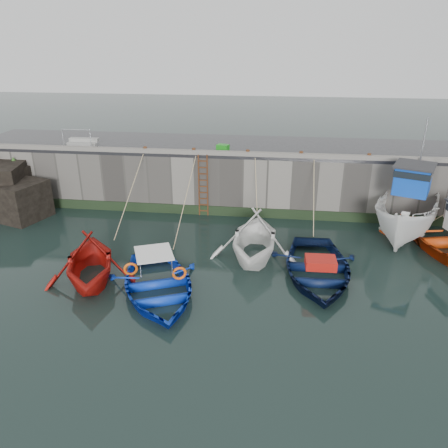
# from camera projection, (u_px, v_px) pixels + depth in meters

# --- Properties ---
(ground) EXTENTS (120.00, 120.00, 0.00)m
(ground) POSITION_uv_depth(u_px,v_px,m) (213.00, 338.00, 13.45)
(ground) COLOR black
(ground) RESTS_ON ground
(quay_back) EXTENTS (30.00, 5.00, 3.00)m
(quay_back) POSITION_uv_depth(u_px,v_px,m) (247.00, 174.00, 24.24)
(quay_back) COLOR slate
(quay_back) RESTS_ON ground
(road_back) EXTENTS (30.00, 5.00, 0.16)m
(road_back) POSITION_uv_depth(u_px,v_px,m) (247.00, 146.00, 23.62)
(road_back) COLOR black
(road_back) RESTS_ON quay_back
(kerb_back) EXTENTS (30.00, 0.30, 0.20)m
(kerb_back) POSITION_uv_depth(u_px,v_px,m) (243.00, 154.00, 21.41)
(kerb_back) COLOR slate
(kerb_back) RESTS_ON road_back
(algae_back) EXTENTS (30.00, 0.08, 0.50)m
(algae_back) POSITION_uv_depth(u_px,v_px,m) (242.00, 212.00, 22.42)
(algae_back) COLOR black
(algae_back) RESTS_ON ground
(ladder) EXTENTS (0.51, 0.08, 3.20)m
(ladder) POSITION_uv_depth(u_px,v_px,m) (203.00, 186.00, 22.08)
(ladder) COLOR #3F1E0F
(ladder) RESTS_ON ground
(boat_near_white) EXTENTS (4.87, 5.22, 2.24)m
(boat_near_white) POSITION_uv_depth(u_px,v_px,m) (92.00, 280.00, 16.66)
(boat_near_white) COLOR #A9150E
(boat_near_white) RESTS_ON ground
(boat_near_white_rope) EXTENTS (0.04, 5.31, 3.10)m
(boat_near_white_rope) POSITION_uv_depth(u_px,v_px,m) (132.00, 229.00, 21.05)
(boat_near_white_rope) COLOR tan
(boat_near_white_rope) RESTS_ON ground
(boat_near_blue) EXTENTS (5.38, 6.17, 1.07)m
(boat_near_blue) POSITION_uv_depth(u_px,v_px,m) (158.00, 292.00, 15.85)
(boat_near_blue) COLOR #0D36C3
(boat_near_blue) RESTS_ON ground
(boat_near_blue_rope) EXTENTS (0.04, 5.79, 3.10)m
(boat_near_blue_rope) POSITION_uv_depth(u_px,v_px,m) (187.00, 234.00, 20.48)
(boat_near_blue_rope) COLOR tan
(boat_near_blue_rope) RESTS_ON ground
(boat_near_blacktrim) EXTENTS (4.06, 4.66, 2.39)m
(boat_near_blacktrim) POSITION_uv_depth(u_px,v_px,m) (254.00, 257.00, 18.42)
(boat_near_blacktrim) COLOR white
(boat_near_blacktrim) RESTS_ON ground
(boat_near_blacktrim_rope) EXTENTS (0.04, 3.24, 3.10)m
(boat_near_blacktrim_rope) POSITION_uv_depth(u_px,v_px,m) (258.00, 224.00, 21.57)
(boat_near_blacktrim_rope) COLOR tan
(boat_near_blacktrim_rope) RESTS_ON ground
(boat_near_navy) EXTENTS (3.94, 5.41, 1.10)m
(boat_near_navy) POSITION_uv_depth(u_px,v_px,m) (316.00, 275.00, 17.00)
(boat_near_navy) COLOR #091538
(boat_near_navy) RESTS_ON ground
(boat_near_navy_rope) EXTENTS (0.04, 4.10, 3.10)m
(boat_near_navy_rope) POSITION_uv_depth(u_px,v_px,m) (311.00, 232.00, 20.72)
(boat_near_navy_rope) COLOR tan
(boat_near_navy_rope) RESTS_ON ground
(boat_far_white) EXTENTS (4.90, 7.19, 5.60)m
(boat_far_white) POSITION_uv_depth(u_px,v_px,m) (408.00, 213.00, 20.03)
(boat_far_white) COLOR white
(boat_far_white) RESTS_ON ground
(fish_crate) EXTENTS (0.69, 0.56, 0.30)m
(fish_crate) POSITION_uv_depth(u_px,v_px,m) (223.00, 147.00, 22.38)
(fish_crate) COLOR #188017
(fish_crate) RESTS_ON road_back
(railing) EXTENTS (1.60, 1.05, 1.00)m
(railing) POSITION_uv_depth(u_px,v_px,m) (83.00, 142.00, 23.39)
(railing) COLOR #A5A8AD
(railing) RESTS_ON road_back
(bollard_a) EXTENTS (0.18, 0.18, 0.28)m
(bollard_a) POSITION_uv_depth(u_px,v_px,m) (145.00, 149.00, 22.07)
(bollard_a) COLOR #3F1E0F
(bollard_a) RESTS_ON road_back
(bollard_b) EXTENTS (0.18, 0.18, 0.28)m
(bollard_b) POSITION_uv_depth(u_px,v_px,m) (194.00, 151.00, 21.77)
(bollard_b) COLOR #3F1E0F
(bollard_b) RESTS_ON road_back
(bollard_c) EXTENTS (0.18, 0.18, 0.28)m
(bollard_c) POSITION_uv_depth(u_px,v_px,m) (248.00, 153.00, 21.46)
(bollard_c) COLOR #3F1E0F
(bollard_c) RESTS_ON road_back
(bollard_d) EXTENTS (0.18, 0.18, 0.28)m
(bollard_d) POSITION_uv_depth(u_px,v_px,m) (301.00, 154.00, 21.15)
(bollard_d) COLOR #3F1E0F
(bollard_d) RESTS_ON road_back
(bollard_e) EXTENTS (0.18, 0.18, 0.28)m
(bollard_e) POSITION_uv_depth(u_px,v_px,m) (369.00, 156.00, 20.78)
(bollard_e) COLOR #3F1E0F
(bollard_e) RESTS_ON road_back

